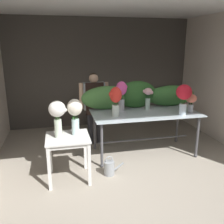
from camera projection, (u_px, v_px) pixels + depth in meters
ground_plane at (118, 152)px, 5.07m from camera, size 8.65×8.65×0.00m
wall_back at (100, 73)px, 6.54m from camera, size 4.94×0.12×2.83m
ceiling_slab at (119, 1)px, 4.30m from camera, size 5.06×4.05×0.12m
display_table_glass at (145, 118)px, 4.82m from camera, size 2.09×1.02×0.87m
side_table_white at (68, 142)px, 3.90m from camera, size 0.68×0.64×0.74m
florist at (94, 101)px, 5.24m from camera, size 0.63×0.24×1.57m
foliage_backdrop at (140, 96)px, 5.10m from camera, size 2.47×0.31×0.56m
vase_scarlet_freesia at (115, 99)px, 4.44m from camera, size 0.25×0.22×0.55m
vase_coral_snapdragons at (191, 101)px, 4.75m from camera, size 0.21×0.21×0.36m
vase_crimson_ranunculus at (184, 96)px, 4.51m from camera, size 0.29×0.29×0.58m
vase_blush_roses at (148, 97)px, 4.95m from camera, size 0.21×0.16×0.44m
vase_fuchsia_carnations at (121, 93)px, 4.80m from camera, size 0.27×0.22×0.59m
vase_white_roses_tall at (57, 114)px, 3.74m from camera, size 0.28×0.26×0.59m
vase_cream_lisianthus_tall at (75, 113)px, 3.86m from camera, size 0.24×0.24×0.59m
watering_can at (109, 168)px, 4.15m from camera, size 0.35×0.18×0.34m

